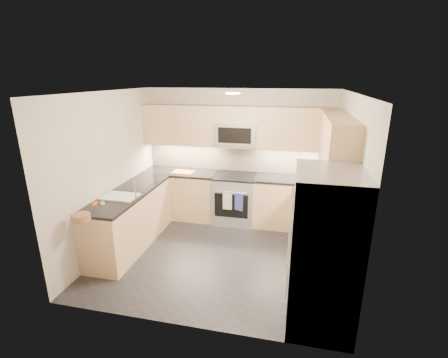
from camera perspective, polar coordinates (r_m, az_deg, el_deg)
floor at (r=5.31m, az=-0.85°, el=-13.06°), size 3.60×3.20×0.00m
ceiling at (r=4.57m, az=-1.00°, el=15.00°), size 3.60×3.20×0.02m
wall_back at (r=6.30m, az=2.50°, el=4.23°), size 3.60×0.02×2.50m
wall_front at (r=3.37m, az=-7.38°, el=-8.22°), size 3.60×0.02×2.50m
wall_left at (r=5.49m, az=-19.52°, el=1.16°), size 0.02×3.20×2.50m
wall_right at (r=4.73m, az=20.82°, el=-1.55°), size 0.02×3.20×2.50m
base_cab_back_left at (r=6.54m, az=-7.53°, el=-2.75°), size 1.42×0.60×0.90m
base_cab_back_right at (r=6.17m, az=11.94°, el=-4.27°), size 1.42×0.60×0.90m
base_cab_right at (r=5.13m, az=16.28°, el=-9.26°), size 0.60×1.70×0.90m
base_cab_peninsula at (r=5.61m, az=-16.06°, el=-6.87°), size 0.60×2.00×0.90m
countertop_back_left at (r=6.39m, az=-7.69°, el=1.20°), size 1.42×0.63×0.04m
countertop_back_right at (r=6.01m, az=12.22°, el=-0.10°), size 1.42×0.63×0.04m
countertop_right at (r=4.94m, az=16.74°, el=-4.39°), size 0.63×1.70×0.04m
countertop_peninsula at (r=5.43m, az=-16.48°, el=-2.35°), size 0.63×2.00×0.04m
upper_cab_back at (r=6.03m, az=2.27°, el=9.18°), size 3.60×0.35×0.75m
upper_cab_right at (r=4.83m, az=19.09°, el=6.10°), size 0.35×1.95×0.75m
backsplash_back at (r=6.31m, az=2.49°, el=3.73°), size 3.60×0.01×0.51m
backsplash_right at (r=5.17m, az=20.07°, el=-0.52°), size 0.01×2.30×0.51m
gas_range at (r=6.23m, az=1.87°, el=-3.58°), size 0.76×0.65×0.91m
range_cooktop at (r=6.08m, az=1.91°, el=0.47°), size 0.76×0.65×0.03m
oven_door_glass at (r=5.94m, az=1.26°, el=-4.75°), size 0.62×0.02×0.45m
oven_handle at (r=5.82m, az=1.24°, el=-2.36°), size 0.60×0.02×0.02m
microwave at (r=6.02m, az=2.21°, el=7.97°), size 0.76×0.40×0.40m
microwave_door at (r=5.82m, az=1.84°, el=7.64°), size 0.60×0.01×0.28m
refrigerator at (r=3.77m, az=17.11°, el=-11.91°), size 0.70×0.90×1.80m
fridge_handle_left at (r=3.57m, az=11.32°, el=-12.27°), size 0.02×0.02×1.20m
fridge_handle_right at (r=3.89m, az=11.50°, el=-9.66°), size 0.02×0.02×1.20m
sink_basin at (r=5.25m, az=-17.74°, el=-3.66°), size 0.52×0.38×0.16m
faucet at (r=5.05m, az=-15.40°, el=-1.83°), size 0.03×0.03×0.28m
utensil_bowl at (r=5.98m, az=16.34°, el=0.50°), size 0.30×0.30×0.16m
cutting_board at (r=6.30m, az=-7.26°, el=1.22°), size 0.41×0.30×0.01m
fruit_basket at (r=4.57m, az=-23.82°, el=-6.17°), size 0.28×0.28×0.08m
fruit_apple at (r=4.77m, az=-21.57°, el=-3.96°), size 0.06×0.06×0.06m
fruit_pear at (r=4.71m, az=-20.62°, el=-4.10°), size 0.08×0.08×0.08m
dish_towel_check at (r=5.87m, az=0.60°, el=-3.94°), size 0.17×0.02×0.31m
dish_towel_blue at (r=5.84m, az=2.61°, el=-4.10°), size 0.16×0.08×0.32m
fruit_orange at (r=4.73m, az=-21.82°, el=-4.19°), size 0.07×0.07×0.07m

